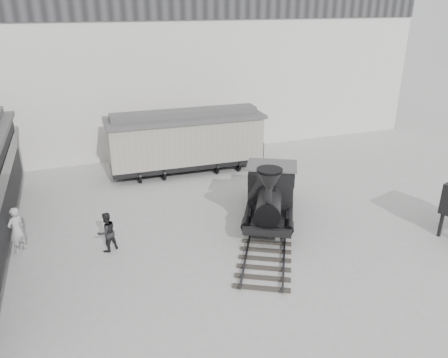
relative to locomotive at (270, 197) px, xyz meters
name	(u,v)px	position (x,y,z in m)	size (l,w,h in m)	color
ground	(273,270)	(-1.53, -3.45, -1.18)	(90.00, 90.00, 0.00)	#9E9E9B
north_wall	(168,62)	(-1.53, 11.54, 4.38)	(34.00, 2.51, 11.00)	silver
locomotive	(270,197)	(0.00, 0.00, 0.00)	(6.07, 8.86, 3.19)	#2B2622
boxcar	(186,140)	(-1.76, 7.21, 0.68)	(8.74, 2.99, 3.54)	black
visitor_a	(17,230)	(-10.17, 1.10, -0.25)	(0.68, 0.44, 1.86)	#B2B2B1
visitor_b	(107,232)	(-6.94, -0.02, -0.38)	(0.78, 0.61, 1.61)	black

